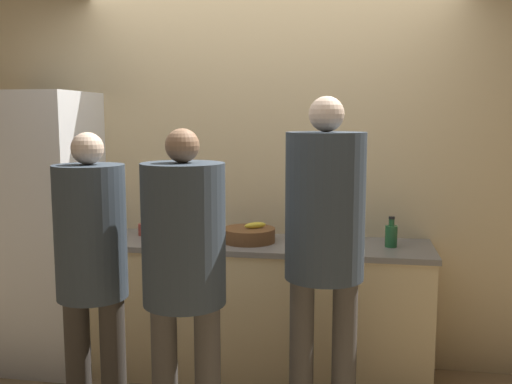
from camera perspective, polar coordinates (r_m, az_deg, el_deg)
name	(u,v)px	position (r m, az deg, el deg)	size (l,w,h in m)	color
wall_back	(269,175)	(3.92, 1.26, 1.72)	(5.20, 0.06, 2.60)	#D6BC8C
counter	(261,308)	(3.83, 0.54, -11.51)	(2.17, 0.61, 0.90)	beige
refrigerator	(47,230)	(4.15, -20.21, -3.57)	(0.61, 0.67, 1.86)	white
person_left	(92,260)	(3.04, -16.11, -6.57)	(0.36, 0.36, 1.62)	#38332D
person_center	(184,259)	(2.81, -7.20, -6.65)	(0.41, 0.41, 1.64)	#4C4742
person_right	(325,231)	(2.96, 6.88, -3.88)	(0.41, 0.41, 1.80)	#4C4742
fruit_bowl	(249,235)	(3.69, -0.71, -4.30)	(0.34, 0.34, 0.13)	brown
utensil_crock	(294,228)	(3.78, 3.82, -3.64)	(0.11, 0.11, 0.29)	silver
bottle_green	(391,235)	(3.64, 13.37, -4.20)	(0.08, 0.08, 0.19)	#236033
bottle_amber	(164,225)	(3.93, -9.18, -3.32)	(0.08, 0.08, 0.17)	brown
cup_red	(144,230)	(3.97, -11.10, -3.71)	(0.08, 0.08, 0.08)	#A33D33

